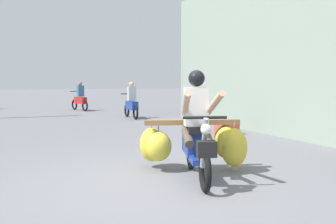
{
  "coord_description": "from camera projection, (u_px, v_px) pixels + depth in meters",
  "views": [
    {
      "loc": [
        -1.81,
        -4.23,
        1.42
      ],
      "look_at": [
        0.67,
        1.14,
        0.9
      ],
      "focal_mm": 37.61,
      "sensor_mm": 36.0,
      "label": 1
    }
  ],
  "objects": [
    {
      "name": "motorbike_main_loaded",
      "position": [
        195.0,
        140.0,
        5.38
      ],
      "size": [
        1.61,
        1.99,
        1.58
      ],
      "color": "black",
      "rests_on": "ground"
    },
    {
      "name": "motorbike_distant_ahead_left",
      "position": [
        132.0,
        104.0,
        13.41
      ],
      "size": [
        0.5,
        1.62,
        1.4
      ],
      "color": "black",
      "rests_on": "ground"
    },
    {
      "name": "shopfront_building",
      "position": [
        284.0,
        55.0,
        10.9
      ],
      "size": [
        3.18,
        8.4,
        4.48
      ],
      "color": "gray",
      "rests_on": "ground"
    },
    {
      "name": "ground_plane",
      "position": [
        158.0,
        187.0,
        4.71
      ],
      "size": [
        120.0,
        120.0,
        0.0
      ],
      "primitive_type": "plane",
      "color": "slate"
    },
    {
      "name": "produce_crate",
      "position": [
        227.0,
        128.0,
        9.39
      ],
      "size": [
        0.56,
        0.4,
        0.36
      ],
      "primitive_type": "cube",
      "color": "#CC4C38",
      "rests_on": "ground"
    },
    {
      "name": "motorbike_distant_ahead_right",
      "position": [
        80.0,
        99.0,
        16.94
      ],
      "size": [
        0.65,
        1.58,
        1.4
      ],
      "color": "black",
      "rests_on": "ground"
    }
  ]
}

